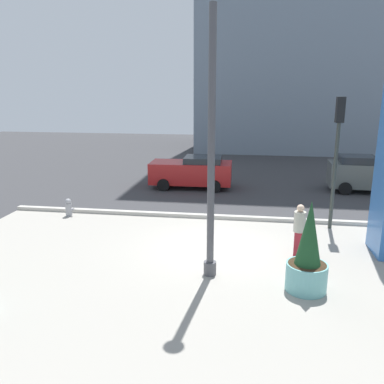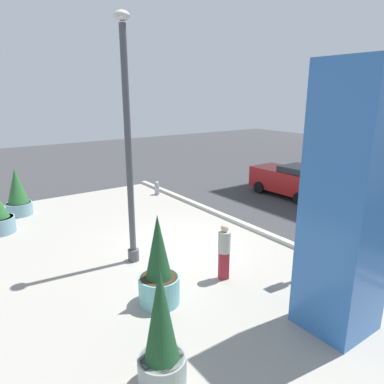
% 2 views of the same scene
% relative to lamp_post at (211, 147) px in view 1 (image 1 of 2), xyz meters
% --- Properties ---
extents(ground_plane, '(60.00, 60.00, 0.00)m').
position_rel_lamp_post_xyz_m(ground_plane, '(0.01, 5.99, -3.66)').
color(ground_plane, '#38383A').
extents(plaza_pavement, '(18.00, 10.00, 0.02)m').
position_rel_lamp_post_xyz_m(plaza_pavement, '(0.01, -0.01, -3.66)').
color(plaza_pavement, '#9E998E').
rests_on(plaza_pavement, ground_plane).
extents(curb_strip, '(18.00, 0.24, 0.16)m').
position_rel_lamp_post_xyz_m(curb_strip, '(0.01, 5.11, -3.58)').
color(curb_strip, '#B7B2A8').
rests_on(curb_strip, ground_plane).
extents(lamp_post, '(0.44, 0.44, 7.50)m').
position_rel_lamp_post_xyz_m(lamp_post, '(0.00, 0.00, 0.00)').
color(lamp_post, '#4C4C51').
rests_on(lamp_post, ground_plane).
extents(potted_plant_near_left, '(1.07, 1.07, 2.45)m').
position_rel_lamp_post_xyz_m(potted_plant_near_left, '(2.59, -0.53, -2.71)').
color(potted_plant_near_left, '#6BB2B2').
rests_on(potted_plant_near_left, ground_plane).
extents(fire_hydrant, '(0.36, 0.26, 0.75)m').
position_rel_lamp_post_xyz_m(fire_hydrant, '(-6.38, 4.56, -3.29)').
color(fire_hydrant, '#99999E').
rests_on(fire_hydrant, ground_plane).
extents(traffic_light_far_side, '(0.28, 0.42, 4.88)m').
position_rel_lamp_post_xyz_m(traffic_light_far_side, '(4.10, 4.59, -0.39)').
color(traffic_light_far_side, '#333833').
rests_on(traffic_light_far_side, ground_plane).
extents(car_curb_east, '(4.33, 2.15, 1.69)m').
position_rel_lamp_post_xyz_m(car_curb_east, '(-2.04, 10.27, -2.79)').
color(car_curb_east, red).
rests_on(car_curb_east, ground_plane).
extents(car_passing_lane, '(3.92, 2.08, 1.86)m').
position_rel_lamp_post_xyz_m(car_passing_lane, '(6.94, 10.70, -2.72)').
color(car_passing_lane, '#565B56').
rests_on(car_passing_lane, ground_plane).
extents(pedestrian_by_curb, '(0.47, 0.47, 1.72)m').
position_rel_lamp_post_xyz_m(pedestrian_by_curb, '(2.60, 1.65, -2.70)').
color(pedestrian_by_curb, maroon).
rests_on(pedestrian_by_curb, ground_plane).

